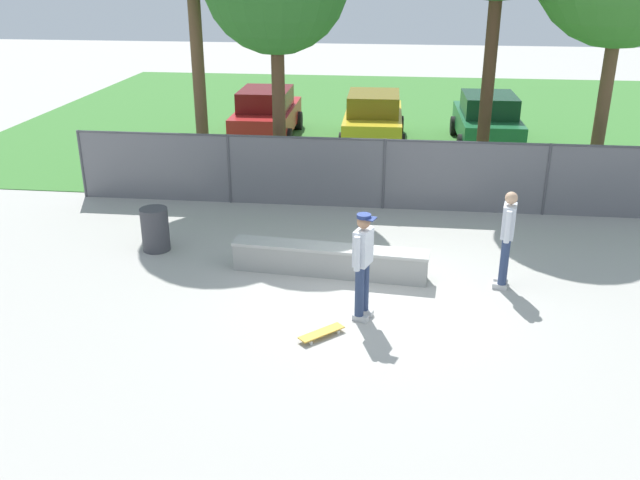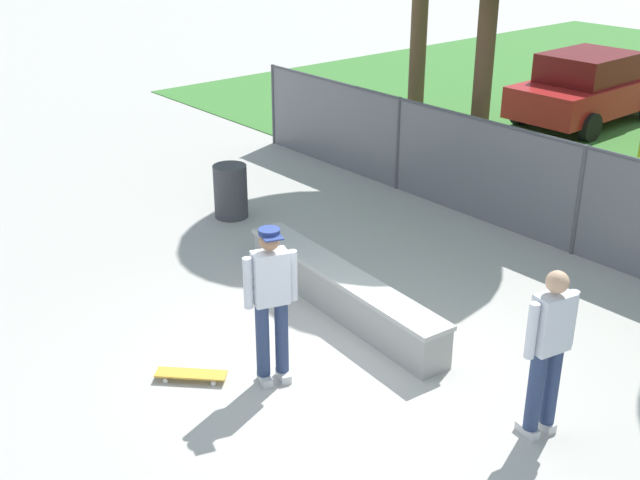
# 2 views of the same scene
# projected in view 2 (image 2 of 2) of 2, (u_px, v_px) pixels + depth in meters

# --- Properties ---
(ground_plane) EXTENTS (80.00, 80.00, 0.00)m
(ground_plane) POSITION_uv_depth(u_px,v_px,m) (329.00, 365.00, 9.20)
(ground_plane) COLOR #ADAAA3
(concrete_ledge) EXTENTS (3.75, 0.81, 0.57)m
(concrete_ledge) POSITION_uv_depth(u_px,v_px,m) (341.00, 291.00, 10.28)
(concrete_ledge) COLOR #999993
(concrete_ledge) RESTS_ON ground
(skateboarder) EXTENTS (0.38, 0.57, 1.84)m
(skateboarder) POSITION_uv_depth(u_px,v_px,m) (271.00, 298.00, 8.52)
(skateboarder) COLOR beige
(skateboarder) RESTS_ON ground
(skateboard) EXTENTS (0.71, 0.70, 0.09)m
(skateboard) POSITION_uv_depth(u_px,v_px,m) (191.00, 374.00, 8.90)
(skateboard) COLOR gold
(skateboard) RESTS_ON ground
(chainlink_fence) EXTENTS (15.05, 0.07, 1.71)m
(chainlink_fence) POSITION_uv_depth(u_px,v_px,m) (579.00, 196.00, 11.67)
(chainlink_fence) COLOR #4C4C51
(chainlink_fence) RESTS_ON ground
(car_red) EXTENTS (2.08, 4.23, 1.66)m
(car_red) POSITION_uv_depth(u_px,v_px,m) (588.00, 88.00, 18.45)
(car_red) COLOR #B21E1E
(car_red) RESTS_ON ground
(bystander) EXTENTS (0.33, 0.59, 1.82)m
(bystander) POSITION_uv_depth(u_px,v_px,m) (548.00, 347.00, 7.65)
(bystander) COLOR beige
(bystander) RESTS_ON ground
(trash_bin) EXTENTS (0.56, 0.56, 0.90)m
(trash_bin) POSITION_uv_depth(u_px,v_px,m) (231.00, 191.00, 13.23)
(trash_bin) COLOR #3F3F44
(trash_bin) RESTS_ON ground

